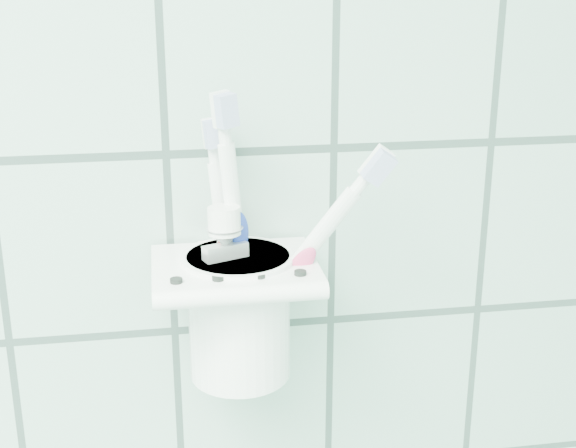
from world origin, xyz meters
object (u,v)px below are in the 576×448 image
(holder_bracket, at_px, (235,272))
(toothbrush_blue, at_px, (236,240))
(toothpaste_tube, at_px, (228,279))
(toothbrush_pink, at_px, (248,228))
(cup, at_px, (239,310))
(toothbrush_orange, at_px, (214,234))

(holder_bracket, relative_size, toothbrush_blue, 0.64)
(toothbrush_blue, xyz_separation_m, toothpaste_tube, (-0.01, -0.03, -0.02))
(toothpaste_tube, bearing_deg, holder_bracket, 15.85)
(toothbrush_blue, bearing_deg, toothpaste_tube, -121.98)
(toothbrush_pink, bearing_deg, holder_bracket, -155.13)
(cup, height_order, toothbrush_blue, toothbrush_blue)
(toothbrush_pink, distance_m, toothpaste_tube, 0.04)
(toothbrush_orange, xyz_separation_m, toothpaste_tube, (0.01, -0.01, -0.03))
(toothbrush_pink, relative_size, toothpaste_tube, 1.64)
(toothbrush_pink, bearing_deg, toothbrush_blue, 109.34)
(holder_bracket, distance_m, toothpaste_tube, 0.01)
(toothbrush_blue, bearing_deg, toothbrush_pink, -56.41)
(toothbrush_pink, height_order, toothpaste_tube, toothbrush_pink)
(holder_bracket, height_order, cup, same)
(cup, xyz_separation_m, toothbrush_orange, (-0.02, 0.00, 0.06))
(holder_bracket, relative_size, toothpaste_tube, 0.94)
(toothbrush_pink, xyz_separation_m, toothbrush_orange, (-0.02, -0.01, 0.00))
(toothbrush_pink, height_order, toothbrush_blue, toothbrush_pink)
(cup, distance_m, toothbrush_orange, 0.06)
(cup, xyz_separation_m, toothbrush_pink, (0.01, 0.01, 0.06))
(cup, relative_size, toothbrush_orange, 0.49)
(holder_bracket, distance_m, toothbrush_pink, 0.03)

